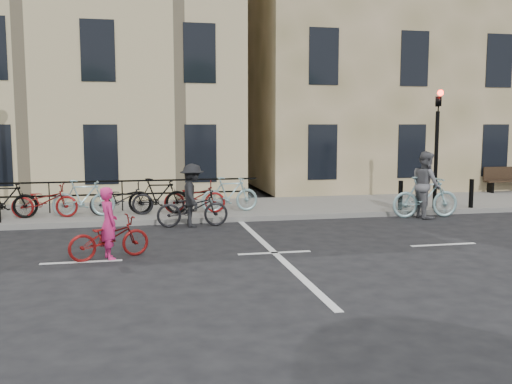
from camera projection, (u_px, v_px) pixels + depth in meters
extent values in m
plane|color=black|center=(274.00, 253.00, 12.27)|extent=(120.00, 120.00, 0.00)
cube|color=slate|center=(99.00, 213.00, 17.27)|extent=(46.00, 4.00, 0.15)
cube|color=#908057|center=(398.00, 49.00, 26.02)|extent=(14.00, 10.00, 12.00)
cylinder|color=black|center=(436.00, 160.00, 17.58)|extent=(0.12, 0.12, 3.00)
imported|color=black|center=(438.00, 96.00, 17.35)|extent=(0.15, 0.18, 0.90)
sphere|color=#FF0C05|center=(441.00, 93.00, 17.22)|extent=(0.18, 0.18, 0.18)
cylinder|color=black|center=(400.00, 195.00, 17.36)|extent=(0.14, 0.14, 0.90)
cylinder|color=black|center=(471.00, 193.00, 17.85)|extent=(0.14, 0.14, 0.90)
cube|color=black|center=(490.00, 187.00, 21.80)|extent=(0.06, 0.38, 0.40)
cube|color=black|center=(505.00, 181.00, 21.90)|extent=(1.60, 0.40, 0.06)
cube|color=black|center=(502.00, 173.00, 22.04)|extent=(1.60, 0.06, 0.50)
cube|color=black|center=(104.00, 195.00, 17.14)|extent=(9.35, 0.04, 0.95)
imported|color=black|center=(4.00, 200.00, 15.72)|extent=(1.75, 0.49, 1.05)
imported|color=maroon|center=(45.00, 201.00, 15.94)|extent=(1.80, 0.63, 0.95)
imported|color=#8FB8BB|center=(84.00, 198.00, 16.15)|extent=(1.75, 0.49, 1.05)
imported|color=black|center=(122.00, 199.00, 16.37)|extent=(1.80, 0.63, 0.95)
imported|color=black|center=(159.00, 196.00, 16.58)|extent=(1.75, 0.49, 1.05)
imported|color=maroon|center=(195.00, 197.00, 16.81)|extent=(1.80, 0.63, 0.95)
imported|color=#8FB8BB|center=(230.00, 194.00, 17.02)|extent=(1.75, 0.49, 1.05)
imported|color=maroon|center=(109.00, 238.00, 11.70)|extent=(1.77, 1.11, 0.88)
imported|color=#D52570|center=(109.00, 223.00, 11.66)|extent=(0.52, 0.63, 1.49)
imported|color=#8FB8BB|center=(425.00, 197.00, 16.84)|extent=(2.07, 0.68, 1.23)
imported|color=slate|center=(426.00, 185.00, 16.80)|extent=(0.79, 0.99, 1.97)
imported|color=black|center=(193.00, 208.00, 15.37)|extent=(1.92, 0.69, 1.01)
imported|color=black|center=(192.00, 195.00, 15.33)|extent=(0.64, 1.11, 1.71)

